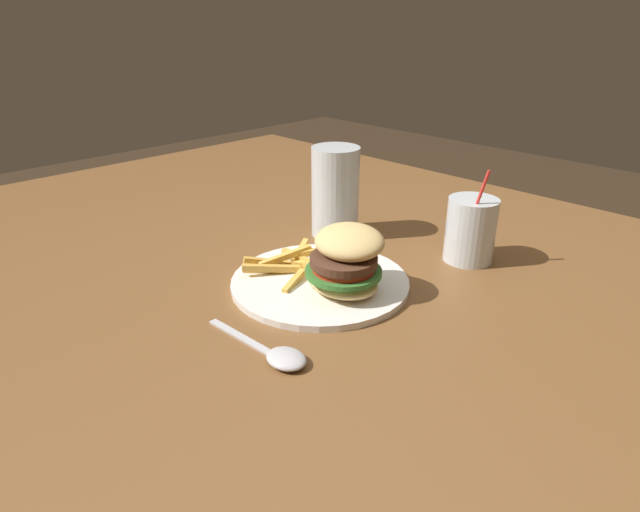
% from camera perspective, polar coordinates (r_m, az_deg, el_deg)
% --- Properties ---
extents(dining_table, '(1.69, 1.19, 0.75)m').
position_cam_1_polar(dining_table, '(0.93, 0.52, -7.89)').
color(dining_table, brown).
rests_on(dining_table, ground_plane).
extents(meal_plate_near, '(0.27, 0.27, 0.11)m').
position_cam_1_polar(meal_plate_near, '(0.77, 1.24, -1.60)').
color(meal_plate_near, white).
rests_on(meal_plate_near, dining_table).
extents(beer_glass, '(0.09, 0.09, 0.16)m').
position_cam_1_polar(beer_glass, '(0.96, 1.64, 6.53)').
color(beer_glass, silver).
rests_on(beer_glass, dining_table).
extents(juice_glass, '(0.08, 0.08, 0.16)m').
position_cam_1_polar(juice_glass, '(0.90, 15.73, 2.37)').
color(juice_glass, silver).
rests_on(juice_glass, dining_table).
extents(spoon, '(0.17, 0.04, 0.01)m').
position_cam_1_polar(spoon, '(0.64, -4.14, -10.63)').
color(spoon, silver).
rests_on(spoon, dining_table).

